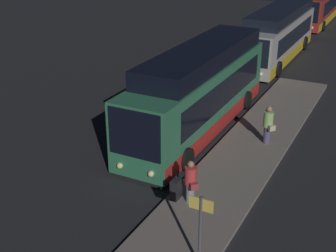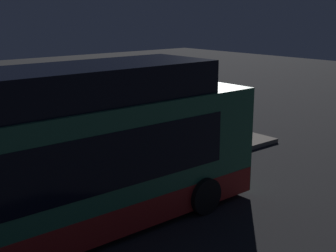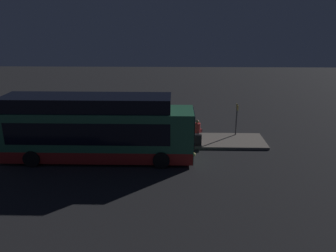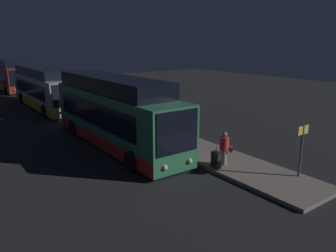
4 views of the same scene
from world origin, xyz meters
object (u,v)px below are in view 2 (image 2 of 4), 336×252
bus_lead (34,169)px  suitcase (186,150)px  passenger_waiting (175,133)px  sign_post (202,100)px

bus_lead → suitcase: (6.30, 1.93, -1.23)m
bus_lead → passenger_waiting: (6.27, 2.47, -0.77)m
passenger_waiting → sign_post: sign_post is taller
bus_lead → passenger_waiting: bearing=21.5°
suitcase → sign_post: sign_post is taller
passenger_waiting → sign_post: bearing=72.2°
suitcase → sign_post: 3.72m
bus_lead → suitcase: size_ratio=11.67×
bus_lead → passenger_waiting: 6.78m
bus_lead → sign_post: (9.15, 4.09, -0.17)m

